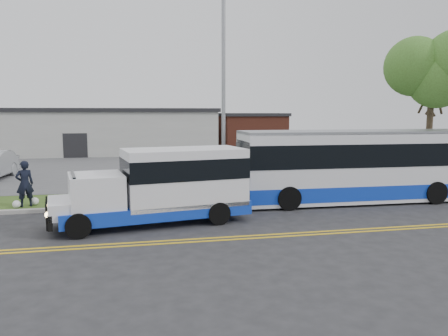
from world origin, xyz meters
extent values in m
plane|color=#28282B|center=(0.00, 0.00, 0.00)|extent=(140.00, 140.00, 0.00)
cube|color=gold|center=(0.00, -3.85, 0.01)|extent=(70.00, 0.12, 0.01)
cube|color=gold|center=(0.00, -4.15, 0.01)|extent=(70.00, 0.12, 0.01)
cube|color=#9E9B93|center=(0.00, 1.10, 0.07)|extent=(80.00, 0.30, 0.15)
cube|color=#344F1A|center=(0.00, 2.90, 0.05)|extent=(80.00, 3.30, 0.10)
cube|color=#4C4C4F|center=(0.00, 17.00, 0.05)|extent=(80.00, 25.00, 0.10)
cube|color=#9E9E99|center=(-6.00, 27.00, 2.00)|extent=(25.00, 10.00, 4.00)
cube|color=black|center=(-6.00, 27.00, 4.17)|extent=(25.40, 10.40, 0.35)
cube|color=black|center=(-6.00, 22.05, 1.10)|extent=(2.00, 0.15, 2.20)
cube|color=brown|center=(10.50, 26.00, 1.80)|extent=(6.00, 7.00, 3.60)
cube|color=black|center=(10.50, 26.00, 3.75)|extent=(6.30, 7.30, 0.30)
cylinder|color=#372C1E|center=(14.00, 3.00, 2.48)|extent=(0.32, 0.32, 4.76)
ellipsoid|color=#406222|center=(14.00, 3.00, 6.22)|extent=(5.20, 5.20, 4.42)
cylinder|color=gray|center=(3.00, 2.80, 4.85)|extent=(0.18, 0.18, 9.50)
cube|color=#1036B7|center=(-0.40, -1.55, 0.53)|extent=(6.88, 3.30, 0.49)
cube|color=white|center=(0.65, -1.37, 1.65)|extent=(4.58, 2.91, 2.04)
cube|color=black|center=(0.65, -1.37, 1.99)|extent=(4.61, 2.95, 0.73)
cube|color=white|center=(-2.41, -1.89, 1.31)|extent=(2.07, 2.35, 1.16)
cube|color=black|center=(-3.13, -2.01, 1.50)|extent=(0.40, 1.83, 0.87)
cube|color=white|center=(-3.46, -2.07, 0.82)|extent=(1.29, 2.12, 0.53)
cube|color=black|center=(-3.89, -2.14, 0.53)|extent=(0.48, 1.99, 0.49)
sphere|color=#FFD88C|center=(-3.82, -2.86, 0.78)|extent=(0.22, 0.22, 0.19)
sphere|color=#FFD88C|center=(-4.06, -1.43, 0.78)|extent=(0.22, 0.22, 0.19)
cylinder|color=black|center=(-2.90, -3.03, 0.41)|extent=(0.85, 0.40, 0.81)
cylinder|color=black|center=(-3.25, -0.97, 0.41)|extent=(0.85, 0.40, 0.81)
cylinder|color=black|center=(1.78, -2.24, 0.41)|extent=(0.85, 0.40, 0.81)
cylinder|color=black|center=(1.43, -0.17, 0.41)|extent=(0.85, 0.40, 0.81)
cube|color=silver|center=(9.08, 0.60, 1.60)|extent=(11.39, 2.80, 2.99)
cube|color=#1036B7|center=(9.08, 0.60, 0.57)|extent=(11.41, 2.82, 0.62)
cube|color=black|center=(9.08, 0.60, 2.17)|extent=(11.43, 2.84, 0.98)
cube|color=black|center=(3.46, 0.71, 1.96)|extent=(0.15, 2.37, 1.65)
cube|color=black|center=(3.39, 0.71, 0.46)|extent=(0.17, 2.58, 0.52)
cube|color=gray|center=(9.08, 0.60, 3.11)|extent=(11.39, 2.80, 0.12)
cylinder|color=black|center=(5.03, -0.54, 0.49)|extent=(1.00, 0.35, 0.99)
cylinder|color=black|center=(5.08, 1.89, 0.49)|extent=(1.00, 0.35, 0.99)
cylinder|color=black|center=(11.73, -0.67, 0.49)|extent=(1.00, 0.35, 0.99)
cylinder|color=black|center=(11.78, 1.76, 0.49)|extent=(1.00, 0.35, 0.99)
cylinder|color=black|center=(13.53, 1.73, 0.49)|extent=(1.00, 0.35, 0.99)
imported|color=black|center=(-5.55, 1.90, 1.06)|extent=(0.82, 0.70, 1.91)
sphere|color=white|center=(-5.85, 1.65, 0.26)|extent=(0.32, 0.32, 0.32)
sphere|color=white|center=(-5.25, 2.15, 0.26)|extent=(0.32, 0.32, 0.32)
camera|label=1|loc=(-1.13, -17.12, 3.97)|focal=35.00mm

